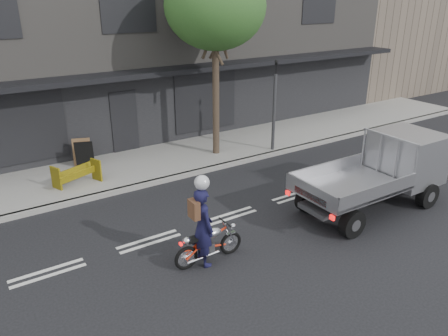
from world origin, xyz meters
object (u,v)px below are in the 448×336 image
traffic_light_pole (274,111)px  flatbed_ute (397,162)px  sandwich_board (85,154)px  rider (203,227)px  motorcycle (209,243)px  construction_barrier (78,175)px  street_tree (215,7)px

traffic_light_pole → flatbed_ute: (0.36, -5.12, -0.45)m
sandwich_board → rider: bearing=-65.0°
motorcycle → rider: (-0.15, 0.00, 0.46)m
traffic_light_pole → sandwich_board: traffic_light_pole is taller
rider → construction_barrier: bearing=13.6°
traffic_light_pole → motorcycle: (-5.78, -4.86, -1.19)m
motorcycle → sandwich_board: (-0.75, 6.88, 0.17)m
street_tree → flatbed_ute: size_ratio=1.48×
sandwich_board → traffic_light_pole: bearing=2.9°
traffic_light_pole → street_tree: bearing=157.0°
traffic_light_pole → construction_barrier: (-7.16, 0.55, -1.13)m
rider → street_tree: bearing=-33.8°
flatbed_ute → construction_barrier: size_ratio=3.44×
motorcycle → flatbed_ute: (6.14, -0.26, 0.74)m
rider → motorcycle: bearing=-89.2°
motorcycle → flatbed_ute: bearing=-1.6°
flatbed_ute → sandwich_board: 9.93m
construction_barrier → sandwich_board: bearing=66.7°
traffic_light_pole → sandwich_board: (-6.53, 2.02, -1.03)m
street_tree → motorcycle: street_tree is taller
street_tree → sandwich_board: 6.60m
traffic_light_pole → construction_barrier: 7.27m
traffic_light_pole → rider: size_ratio=1.90×
street_tree → flatbed_ute: 7.60m
flatbed_ute → sandwich_board: flatbed_ute is taller
flatbed_ute → sandwich_board: bearing=134.7°
street_tree → rider: 8.19m
rider → flatbed_ute: 6.30m
street_tree → construction_barrier: 7.02m
motorcycle → sandwich_board: bearing=97.0°
traffic_light_pole → motorcycle: 7.65m
street_tree → traffic_light_pole: size_ratio=1.93×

